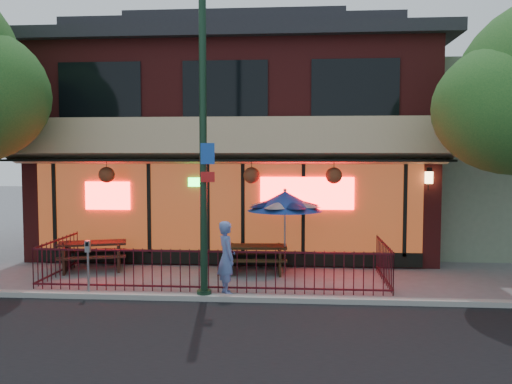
{
  "coord_description": "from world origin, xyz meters",
  "views": [
    {
      "loc": [
        2.04,
        -12.0,
        3.19
      ],
      "look_at": [
        0.96,
        2.0,
        2.2
      ],
      "focal_mm": 38.0,
      "sensor_mm": 36.0,
      "label": 1
    }
  ],
  "objects_px": {
    "patio_umbrella": "(285,201)",
    "parking_meter_near": "(88,259)",
    "picnic_table_left": "(93,251)",
    "pedestrian": "(227,258)",
    "street_light": "(203,156)",
    "picnic_table_right": "(255,255)"
  },
  "relations": [
    {
      "from": "patio_umbrella",
      "to": "parking_meter_near",
      "type": "xyz_separation_m",
      "value": [
        -4.32,
        -2.72,
        -1.09
      ]
    },
    {
      "from": "patio_umbrella",
      "to": "parking_meter_near",
      "type": "height_order",
      "value": "patio_umbrella"
    },
    {
      "from": "patio_umbrella",
      "to": "picnic_table_right",
      "type": "bearing_deg",
      "value": 174.02
    },
    {
      "from": "picnic_table_left",
      "to": "pedestrian",
      "type": "xyz_separation_m",
      "value": [
        4.03,
        -2.3,
        0.33
      ]
    },
    {
      "from": "street_light",
      "to": "picnic_table_right",
      "type": "height_order",
      "value": "street_light"
    },
    {
      "from": "street_light",
      "to": "pedestrian",
      "type": "height_order",
      "value": "street_light"
    },
    {
      "from": "street_light",
      "to": "patio_umbrella",
      "type": "bearing_deg",
      "value": 57.93
    },
    {
      "from": "street_light",
      "to": "pedestrian",
      "type": "bearing_deg",
      "value": 49.49
    },
    {
      "from": "picnic_table_left",
      "to": "picnic_table_right",
      "type": "bearing_deg",
      "value": -0.0
    },
    {
      "from": "picnic_table_left",
      "to": "patio_umbrella",
      "type": "xyz_separation_m",
      "value": [
        5.31,
        -0.08,
        1.44
      ]
    },
    {
      "from": "picnic_table_left",
      "to": "parking_meter_near",
      "type": "distance_m",
      "value": 2.99
    },
    {
      "from": "patio_umbrella",
      "to": "pedestrian",
      "type": "distance_m",
      "value": 2.79
    },
    {
      "from": "patio_umbrella",
      "to": "parking_meter_near",
      "type": "bearing_deg",
      "value": -147.84
    },
    {
      "from": "picnic_table_right",
      "to": "street_light",
      "type": "bearing_deg",
      "value": -107.76
    },
    {
      "from": "picnic_table_left",
      "to": "pedestrian",
      "type": "distance_m",
      "value": 4.65
    },
    {
      "from": "pedestrian",
      "to": "patio_umbrella",
      "type": "bearing_deg",
      "value": -54.34
    },
    {
      "from": "parking_meter_near",
      "to": "street_light",
      "type": "bearing_deg",
      "value": -0.06
    },
    {
      "from": "pedestrian",
      "to": "picnic_table_right",
      "type": "bearing_deg",
      "value": -35.95
    },
    {
      "from": "picnic_table_right",
      "to": "patio_umbrella",
      "type": "bearing_deg",
      "value": -5.98
    },
    {
      "from": "patio_umbrella",
      "to": "parking_meter_near",
      "type": "distance_m",
      "value": 5.22
    },
    {
      "from": "picnic_table_left",
      "to": "patio_umbrella",
      "type": "height_order",
      "value": "patio_umbrella"
    },
    {
      "from": "street_light",
      "to": "pedestrian",
      "type": "distance_m",
      "value": 2.41
    }
  ]
}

